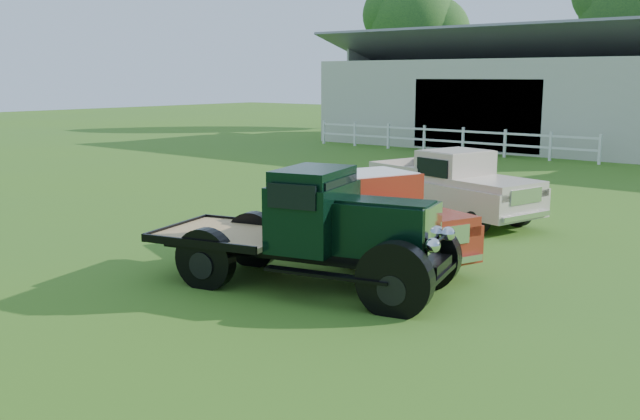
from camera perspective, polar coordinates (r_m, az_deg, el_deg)
The scene contains 8 objects.
ground at distance 12.37m, azimuth -4.27°, elevation -5.47°, with size 120.00×120.00×0.00m, color #3D6D22.
shed_left at distance 37.79m, azimuth 15.86°, elevation 9.31°, with size 18.80×10.20×5.60m, color #A6A58E, non-canonical shape.
fence_rail at distance 32.98m, azimuth 9.83°, elevation 5.58°, with size 14.20×0.16×1.20m, color white, non-canonical shape.
tree_a at distance 49.19m, azimuth 7.35°, elevation 12.69°, with size 6.30×6.30×10.50m, color #173C19, non-canonical shape.
tree_b at distance 44.36m, azimuth 23.98°, elevation 12.76°, with size 6.90×6.90×11.50m, color #173C19, non-canonical shape.
vintage_flatbed at distance 11.66m, azimuth -0.97°, elevation -1.43°, with size 4.99×1.98×1.98m, color black, non-canonical shape.
red_pickup at distance 13.50m, azimuth 3.78°, elevation -0.39°, with size 4.66×1.79×1.70m, color #9E2B19, non-canonical shape.
white_pickup at distance 17.42m, azimuth 10.51°, elevation 1.91°, with size 4.54×1.76×1.67m, color #C0B09C, non-canonical shape.
Camera 1 is at (8.23, -8.57, 3.43)m, focal length 40.00 mm.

